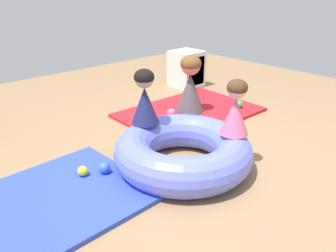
{
  "coord_description": "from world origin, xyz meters",
  "views": [
    {
      "loc": [
        -2.07,
        -1.88,
        1.6
      ],
      "look_at": [
        -0.1,
        0.26,
        0.35
      ],
      "focal_mm": 37.01,
      "sensor_mm": 36.0,
      "label": 1
    }
  ],
  "objects_px": {
    "play_ball_blue": "(104,168)",
    "play_ball_yellow": "(83,171)",
    "play_ball_green": "(239,104)",
    "child_in_navy": "(145,97)",
    "child_in_pink": "(236,108)",
    "storage_cube": "(188,69)",
    "adult_seated": "(190,85)",
    "play_ball_pink": "(171,113)",
    "inflatable_cushion": "(183,151)"
  },
  "relations": [
    {
      "from": "play_ball_pink",
      "to": "adult_seated",
      "type": "bearing_deg",
      "value": -1.84
    },
    {
      "from": "play_ball_green",
      "to": "play_ball_blue",
      "type": "relative_size",
      "value": 0.96
    },
    {
      "from": "adult_seated",
      "to": "storage_cube",
      "type": "xyz_separation_m",
      "value": [
        0.85,
        0.87,
        -0.11
      ]
    },
    {
      "from": "play_ball_green",
      "to": "storage_cube",
      "type": "xyz_separation_m",
      "value": [
        0.3,
        1.23,
        0.19
      ]
    },
    {
      "from": "child_in_navy",
      "to": "play_ball_pink",
      "type": "relative_size",
      "value": 5.0
    },
    {
      "from": "play_ball_blue",
      "to": "storage_cube",
      "type": "bearing_deg",
      "value": 29.89
    },
    {
      "from": "play_ball_pink",
      "to": "child_in_navy",
      "type": "bearing_deg",
      "value": -148.92
    },
    {
      "from": "adult_seated",
      "to": "play_ball_blue",
      "type": "bearing_deg",
      "value": 138.17
    },
    {
      "from": "play_ball_pink",
      "to": "storage_cube",
      "type": "relative_size",
      "value": 0.18
    },
    {
      "from": "child_in_pink",
      "to": "adult_seated",
      "type": "distance_m",
      "value": 1.38
    },
    {
      "from": "storage_cube",
      "to": "play_ball_yellow",
      "type": "bearing_deg",
      "value": -153.14
    },
    {
      "from": "play_ball_pink",
      "to": "play_ball_yellow",
      "type": "xyz_separation_m",
      "value": [
        -1.49,
        -0.48,
        -0.01
      ]
    },
    {
      "from": "child_in_pink",
      "to": "adult_seated",
      "type": "bearing_deg",
      "value": -101.33
    },
    {
      "from": "child_in_navy",
      "to": "play_ball_blue",
      "type": "xyz_separation_m",
      "value": [
        -0.54,
        -0.1,
        -0.5
      ]
    },
    {
      "from": "child_in_navy",
      "to": "play_ball_pink",
      "type": "distance_m",
      "value": 1.04
    },
    {
      "from": "adult_seated",
      "to": "storage_cube",
      "type": "bearing_deg",
      "value": -14.9
    },
    {
      "from": "play_ball_green",
      "to": "play_ball_yellow",
      "type": "bearing_deg",
      "value": -177.27
    },
    {
      "from": "child_in_pink",
      "to": "play_ball_pink",
      "type": "bearing_deg",
      "value": -88.66
    },
    {
      "from": "adult_seated",
      "to": "play_ball_green",
      "type": "relative_size",
      "value": 7.36
    },
    {
      "from": "play_ball_green",
      "to": "play_ball_pink",
      "type": "xyz_separation_m",
      "value": [
        -0.87,
        0.37,
        0.0
      ]
    },
    {
      "from": "inflatable_cushion",
      "to": "adult_seated",
      "type": "distance_m",
      "value": 1.38
    },
    {
      "from": "play_ball_blue",
      "to": "play_ball_yellow",
      "type": "relative_size",
      "value": 1.13
    },
    {
      "from": "play_ball_green",
      "to": "play_ball_pink",
      "type": "distance_m",
      "value": 0.94
    },
    {
      "from": "child_in_pink",
      "to": "play_ball_green",
      "type": "relative_size",
      "value": 5.09
    },
    {
      "from": "inflatable_cushion",
      "to": "play_ball_pink",
      "type": "relative_size",
      "value": 12.01
    },
    {
      "from": "adult_seated",
      "to": "play_ball_yellow",
      "type": "distance_m",
      "value": 1.88
    },
    {
      "from": "play_ball_green",
      "to": "play_ball_yellow",
      "type": "relative_size",
      "value": 1.09
    },
    {
      "from": "inflatable_cushion",
      "to": "play_ball_pink",
      "type": "xyz_separation_m",
      "value": [
        0.71,
        0.91,
        -0.08
      ]
    },
    {
      "from": "play_ball_yellow",
      "to": "storage_cube",
      "type": "relative_size",
      "value": 0.16
    },
    {
      "from": "inflatable_cushion",
      "to": "play_ball_yellow",
      "type": "height_order",
      "value": "inflatable_cushion"
    },
    {
      "from": "child_in_navy",
      "to": "storage_cube",
      "type": "height_order",
      "value": "child_in_navy"
    },
    {
      "from": "storage_cube",
      "to": "child_in_navy",
      "type": "bearing_deg",
      "value": -145.55
    },
    {
      "from": "play_ball_blue",
      "to": "storage_cube",
      "type": "distance_m",
      "value": 2.88
    },
    {
      "from": "child_in_pink",
      "to": "child_in_navy",
      "type": "height_order",
      "value": "child_in_navy"
    },
    {
      "from": "play_ball_blue",
      "to": "play_ball_green",
      "type": "bearing_deg",
      "value": 5.25
    },
    {
      "from": "child_in_pink",
      "to": "adult_seated",
      "type": "height_order",
      "value": "child_in_pink"
    },
    {
      "from": "play_ball_yellow",
      "to": "play_ball_blue",
      "type": "bearing_deg",
      "value": -29.26
    },
    {
      "from": "child_in_pink",
      "to": "play_ball_pink",
      "type": "xyz_separation_m",
      "value": [
        0.37,
        1.2,
        -0.48
      ]
    },
    {
      "from": "play_ball_yellow",
      "to": "adult_seated",
      "type": "bearing_deg",
      "value": 14.62
    },
    {
      "from": "play_ball_blue",
      "to": "play_ball_yellow",
      "type": "height_order",
      "value": "play_ball_blue"
    },
    {
      "from": "play_ball_pink",
      "to": "storage_cube",
      "type": "xyz_separation_m",
      "value": [
        1.16,
        0.86,
        0.19
      ]
    },
    {
      "from": "play_ball_green",
      "to": "play_ball_pink",
      "type": "height_order",
      "value": "play_ball_pink"
    },
    {
      "from": "play_ball_green",
      "to": "play_ball_blue",
      "type": "bearing_deg",
      "value": -174.75
    },
    {
      "from": "child_in_navy",
      "to": "play_ball_blue",
      "type": "distance_m",
      "value": 0.74
    },
    {
      "from": "storage_cube",
      "to": "adult_seated",
      "type": "bearing_deg",
      "value": -134.26
    },
    {
      "from": "child_in_navy",
      "to": "inflatable_cushion",
      "type": "bearing_deg",
      "value": 70.13
    },
    {
      "from": "storage_cube",
      "to": "play_ball_pink",
      "type": "bearing_deg",
      "value": -143.41
    },
    {
      "from": "play_ball_green",
      "to": "child_in_navy",
      "type": "bearing_deg",
      "value": -176.34
    },
    {
      "from": "play_ball_pink",
      "to": "child_in_pink",
      "type": "bearing_deg",
      "value": -107.17
    },
    {
      "from": "child_in_navy",
      "to": "play_ball_blue",
      "type": "bearing_deg",
      "value": -19.25
    }
  ]
}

